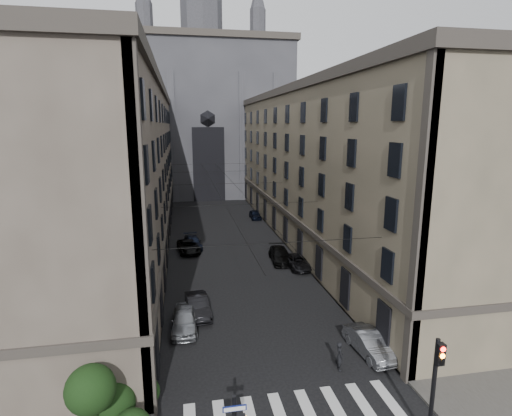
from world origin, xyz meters
TOP-DOWN VIEW (x-y plane):
  - sidewalk_left at (-10.50, 36.00)m, footprint 7.00×80.00m
  - sidewalk_right at (10.50, 36.00)m, footprint 7.00×80.00m
  - zebra_crossing at (0.00, 5.00)m, footprint 11.00×3.20m
  - building_left at (-13.44, 36.00)m, footprint 13.60×60.60m
  - building_right at (13.44, 36.00)m, footprint 13.60×60.60m
  - gothic_tower at (0.00, 74.96)m, footprint 35.00×23.00m
  - traffic_light_right at (5.60, 1.92)m, footprint 0.34×0.50m
  - shrub_cluster at (-8.72, 5.01)m, footprint 3.90×4.40m
  - tram_wires at (0.00, 35.63)m, footprint 14.00×60.00m
  - car_left_near at (-5.37, 14.56)m, footprint 2.00×4.63m
  - car_left_midnear at (-4.33, 16.67)m, footprint 2.00×4.64m
  - car_left_midfar at (-4.69, 32.56)m, footprint 2.83×5.11m
  - car_left_far at (-4.20, 34.11)m, footprint 2.35×4.85m
  - car_right_near at (6.17, 9.25)m, footprint 1.96×4.56m
  - car_right_midnear at (6.20, 25.18)m, footprint 2.32×4.68m
  - car_right_midfar at (4.89, 27.37)m, footprint 2.36×5.15m
  - car_right_far at (5.92, 47.57)m, footprint 1.62×3.91m
  - pedestrian at (3.66, 8.00)m, footprint 0.44×0.66m

SIDE VIEW (x-z plane):
  - zebra_crossing at x=0.00m, z-range 0.00..0.01m
  - sidewalk_left at x=-10.50m, z-range 0.00..0.15m
  - sidewalk_right at x=10.50m, z-range 0.00..0.15m
  - car_right_midnear at x=6.20m, z-range 0.00..1.28m
  - car_right_far at x=5.92m, z-range 0.00..1.32m
  - car_left_midfar at x=-4.69m, z-range 0.00..1.35m
  - car_left_far at x=-4.20m, z-range 0.00..1.36m
  - car_right_midfar at x=4.89m, z-range 0.00..1.46m
  - car_right_near at x=6.17m, z-range 0.00..1.46m
  - car_left_midnear at x=-4.33m, z-range 0.00..1.48m
  - car_left_near at x=-5.37m, z-range 0.00..1.56m
  - pedestrian at x=3.66m, z-range 0.00..1.78m
  - shrub_cluster at x=-8.72m, z-range -0.15..3.75m
  - traffic_light_right at x=5.60m, z-range 0.69..5.89m
  - tram_wires at x=0.00m, z-range 7.03..7.46m
  - building_left at x=-13.44m, z-range -0.08..18.77m
  - building_right at x=13.44m, z-range -0.08..18.77m
  - gothic_tower at x=0.00m, z-range -11.20..46.80m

